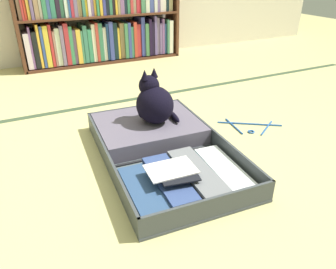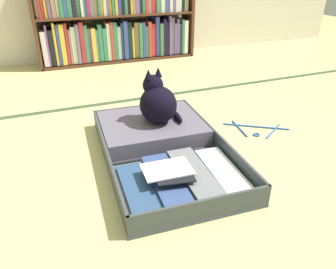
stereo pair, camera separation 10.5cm
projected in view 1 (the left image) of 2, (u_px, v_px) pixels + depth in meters
ground_plane at (171, 190)px, 1.44m from camera, size 10.00×10.00×0.00m
tatami_border at (102, 104)px, 2.32m from camera, size 4.80×0.05×0.00m
bookshelf at (101, 18)px, 3.16m from camera, size 1.58×0.28×0.91m
open_suitcase at (159, 144)px, 1.72m from camera, size 0.65×1.02×0.11m
black_cat at (154, 103)px, 1.77m from camera, size 0.26×0.26×0.30m
clothes_hanger at (250, 126)px, 2.00m from camera, size 0.34×0.28×0.01m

